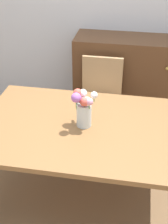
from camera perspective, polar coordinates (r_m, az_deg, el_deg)
name	(u,v)px	position (r m, az deg, el deg)	size (l,w,h in m)	color
ground_plane	(82,192)	(2.99, -0.34, -14.01)	(12.00, 12.00, 0.00)	brown
dining_table	(82,134)	(2.56, -0.39, -3.83)	(1.63, 1.10, 0.73)	olive
chair_far	(100,95)	(3.37, 2.92, 3.03)	(0.42, 0.42, 0.90)	tan
dresser	(136,81)	(3.75, 9.24, 5.48)	(1.40, 0.47, 1.00)	brown
flower_vase	(83,106)	(2.42, -0.11, 1.00)	(0.18, 0.22, 0.31)	silver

